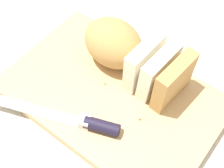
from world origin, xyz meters
name	(u,v)px	position (x,y,z in m)	size (l,w,h in m)	color
ground_plane	(112,99)	(0.00, 0.00, 0.00)	(3.00, 3.00, 0.00)	beige
cutting_board	(112,96)	(0.00, 0.00, 0.01)	(0.44, 0.28, 0.03)	tan
bread_loaf	(129,53)	(-0.01, 0.07, 0.08)	(0.24, 0.11, 0.10)	tan
bread_knife	(82,121)	(0.00, -0.09, 0.04)	(0.29, 0.14, 0.02)	silver
crumb_near_knife	(139,119)	(0.08, -0.01, 0.03)	(0.01, 0.01, 0.01)	tan
crumb_near_loaf	(105,83)	(-0.02, 0.01, 0.03)	(0.00, 0.00, 0.00)	tan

